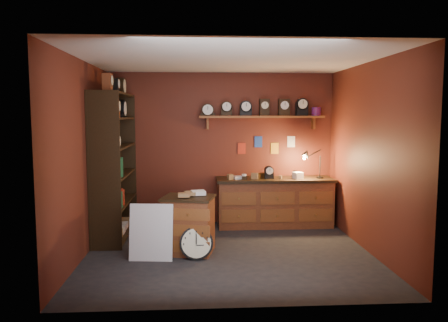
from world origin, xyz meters
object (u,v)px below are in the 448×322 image
shelving_unit (112,159)px  low_cabinet (188,222)px  workbench (275,199)px  big_round_clock (196,243)px

shelving_unit → low_cabinet: (1.22, -0.93, -0.82)m
workbench → low_cabinet: size_ratio=2.28×
workbench → low_cabinet: workbench is taller
workbench → big_round_clock: 2.23m
low_cabinet → big_round_clock: 0.39m
workbench → low_cabinet: 2.06m
shelving_unit → workbench: bearing=10.3°
shelving_unit → low_cabinet: bearing=-37.3°
shelving_unit → low_cabinet: 1.74m
big_round_clock → shelving_unit: bearing=137.2°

